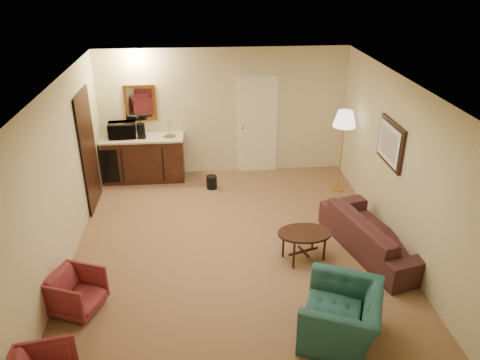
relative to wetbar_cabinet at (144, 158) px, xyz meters
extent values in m
plane|color=brown|center=(1.65, -2.72, -0.46)|extent=(6.00, 6.00, 0.00)
cube|color=beige|center=(1.65, 0.28, 0.84)|extent=(5.00, 0.02, 2.60)
cube|color=beige|center=(-0.85, -2.72, 0.84)|extent=(0.02, 6.00, 2.60)
cube|color=beige|center=(4.15, -2.72, 0.84)|extent=(0.02, 6.00, 2.60)
cube|color=white|center=(1.65, -2.72, 2.14)|extent=(5.00, 6.00, 0.02)
cube|color=#F1EAC5|center=(2.35, 0.25, 0.56)|extent=(0.82, 0.06, 2.05)
cube|color=black|center=(-0.82, -1.02, 0.59)|extent=(0.06, 0.98, 2.10)
cube|color=gold|center=(0.00, 0.25, 1.09)|extent=(0.62, 0.04, 0.72)
cube|color=black|center=(4.11, -2.32, 1.09)|extent=(0.06, 0.90, 0.70)
cube|color=#3A1D12|center=(0.00, 0.00, 0.00)|extent=(1.64, 0.58, 0.92)
imported|color=black|center=(3.80, -2.94, -0.05)|extent=(1.12, 2.16, 0.81)
imported|color=#215452|center=(2.76, -4.70, -0.02)|extent=(1.00, 1.19, 0.89)
imported|color=maroon|center=(-0.50, -3.93, -0.15)|extent=(0.74, 0.76, 0.61)
cube|color=black|center=(2.66, -3.05, -0.23)|extent=(0.95, 0.78, 0.47)
cube|color=gold|center=(3.84, -0.81, 0.35)|extent=(0.54, 0.54, 1.62)
cylinder|color=black|center=(1.35, -0.54, -0.33)|extent=(0.22, 0.22, 0.26)
imported|color=black|center=(-0.38, 0.04, 0.64)|extent=(0.56, 0.34, 0.36)
cylinder|color=black|center=(0.00, -0.03, 0.61)|extent=(0.18, 0.18, 0.30)
camera|label=1|loc=(1.19, -8.88, 3.73)|focal=35.00mm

